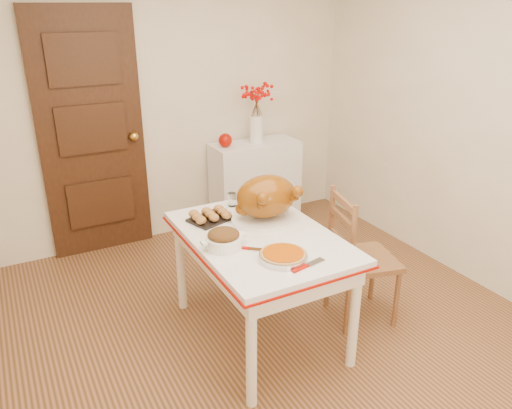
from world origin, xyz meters
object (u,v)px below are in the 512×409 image
sideboard (255,184)px  chair_oak (364,257)px  turkey_platter (266,199)px  pumpkin_pie (283,255)px  kitchen_table (260,286)px

sideboard → chair_oak: chair_oak is taller
chair_oak → turkey_platter: (-0.58, 0.32, 0.42)m
turkey_platter → pumpkin_pie: turkey_platter is taller
sideboard → pumpkin_pie: 2.14m
sideboard → chair_oak: (-0.09, -1.74, 0.05)m
sideboard → turkey_platter: turkey_platter is taller
chair_oak → pumpkin_pie: chair_oak is taller
sideboard → kitchen_table: (-0.82, -1.59, -0.05)m
sideboard → pumpkin_pie: sideboard is taller
sideboard → turkey_platter: bearing=-115.5°
kitchen_table → pumpkin_pie: (-0.04, -0.34, 0.40)m
kitchen_table → turkey_platter: bearing=50.8°
pumpkin_pie → sideboard: bearing=66.1°
chair_oak → pumpkin_pie: (-0.76, -0.19, 0.30)m
kitchen_table → chair_oak: chair_oak is taller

